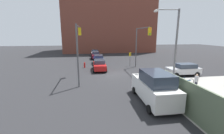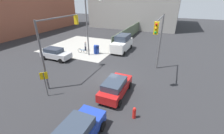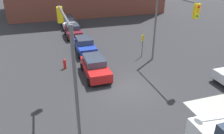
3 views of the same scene
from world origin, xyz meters
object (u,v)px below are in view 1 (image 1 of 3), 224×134
Objects in this scene: sedan_blue at (99,59)px; sedan_red at (99,65)px; mailbox_blue at (171,81)px; sedan_maroon at (96,55)px; fire_hydrant at (85,65)px; pedestrian_crossing at (196,81)px; van_white_delivery at (154,87)px; bicycle_leaning_on_fence at (187,82)px; traffic_signal_se_corner at (78,42)px; street_lamp_corner at (173,42)px; traffic_signal_nw_corner at (141,40)px; coupe_white at (95,53)px; coupe_silver at (184,69)px.

sedan_red is at bearing -2.17° from sedan_blue.
sedan_maroon is (-20.49, -6.99, 0.08)m from mailbox_blue.
sedan_maroon is at bearing 166.64° from fire_hydrant.
sedan_red reaches higher than pedestrian_crossing.
van_white_delivery is at bearing -47.39° from mailbox_blue.
sedan_blue reaches higher than bicycle_leaning_on_fence.
sedan_maroon is 2.26× the size of bicycle_leaning_on_fence.
street_lamp_corner reaches higher than traffic_signal_se_corner.
van_white_delivery is (17.54, 3.44, 0.44)m from sedan_blue.
traffic_signal_nw_corner is 18.66m from coupe_white.
van_white_delivery is at bearing -56.71° from bicycle_leaning_on_fence.
coupe_white is 0.99× the size of sedan_blue.
traffic_signal_se_corner reaches higher than sedan_red.
mailbox_blue is 0.93× the size of pedestrian_crossing.
traffic_signal_nw_corner is at bearing -176.61° from mailbox_blue.
coupe_silver is (4.13, 4.78, -3.81)m from traffic_signal_nw_corner.
fire_hydrant is at bearing -8.77° from coupe_white.
traffic_signal_nw_corner is 12.19m from van_white_delivery.
fire_hydrant is at bearing -157.01° from van_white_delivery.
bicycle_leaning_on_fence is at bearing 20.23° from coupe_white.
bicycle_leaning_on_fence is at bearing 74.67° from traffic_signal_se_corner.
coupe_silver is at bearing 66.99° from sedan_red.
van_white_delivery reaches higher than bicycle_leaning_on_fence.
traffic_signal_se_corner reaches higher than coupe_white.
traffic_signal_se_corner is 9.82m from van_white_delivery.
sedan_maroon is 0.95× the size of sedan_blue.
coupe_silver is 5.27m from pedestrian_crossing.
mailbox_blue is 0.34× the size of sedan_blue.
van_white_delivery is at bearing 22.99° from fire_hydrant.
street_lamp_corner reaches higher than sedan_blue.
mailbox_blue is at bearing -22.60° from street_lamp_corner.
fire_hydrant is 0.24× the size of sedan_maroon.
street_lamp_corner reaches higher than mailbox_blue.
traffic_signal_se_corner is 1.20× the size of van_white_delivery.
fire_hydrant is 14.50m from coupe_white.
traffic_signal_nw_corner is 9.32m from mailbox_blue.
coupe_white is 10.93m from sedan_blue.
sedan_red is 0.99× the size of coupe_silver.
coupe_silver and sedan_blue have the same top height.
bicycle_leaning_on_fence is (-1.20, -0.20, -0.45)m from pedestrian_crossing.
sedan_maroon reaches higher than mailbox_blue.
traffic_signal_nw_corner is 3.71× the size of bicycle_leaning_on_fence.
mailbox_blue is at bearing 24.45° from sedan_blue.
coupe_white is 28.72m from van_white_delivery.
bicycle_leaning_on_fence is at bearing 47.07° from fire_hydrant.
traffic_signal_se_corner is (4.64, -9.00, -0.02)m from traffic_signal_nw_corner.
traffic_signal_nw_corner reaches higher than fire_hydrant.
traffic_signal_nw_corner reaches higher than sedan_blue.
coupe_white reaches higher than fire_hydrant.
mailbox_blue is at bearing -74.72° from bicycle_leaning_on_fence.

